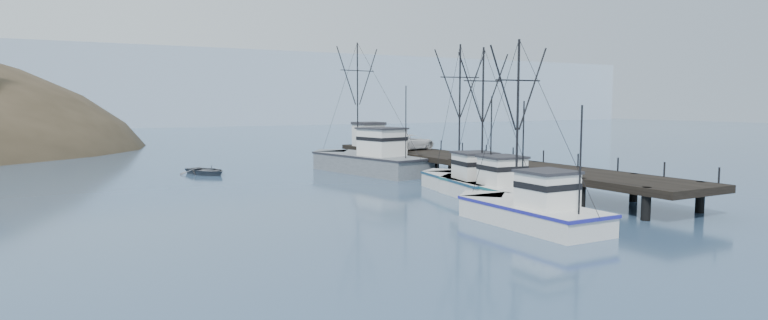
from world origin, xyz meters
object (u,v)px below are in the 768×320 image
trawler_mid (527,211)px  pier_shed (368,134)px  work_vessel (367,160)px  pickup_truck (410,142)px  trawler_near (489,188)px  motorboat (206,175)px  pier (475,162)px  trawler_far (465,182)px

trawler_mid → pier_shed: trawler_mid is taller
work_vessel → pickup_truck: (5.58, 0.98, 1.61)m
trawler_near → work_vessel: size_ratio=0.70×
trawler_near → pickup_truck: 21.03m
pier_shed → motorboat: 19.31m
pier_shed → pier: bearing=-85.2°
pier_shed → motorboat: bearing=-174.4°
pier → pickup_truck: (-0.18, 10.98, 1.14)m
trawler_far → pickup_truck: (5.03, 16.54, 2.01)m
pier_shed → motorboat: (-18.92, -1.87, -3.42)m
work_vessel → trawler_far: bearing=-87.9°
trawler_mid → pier_shed: bearing=77.1°
trawler_far → motorboat: bearing=125.0°
trawler_far → motorboat: trawler_far is taller
pier_shed → motorboat: pier_shed is taller
trawler_near → motorboat: 29.31m
trawler_mid → motorboat: (-10.76, 33.65, -0.82)m
pier → pickup_truck: size_ratio=7.34×
trawler_far → pickup_truck: trawler_far is taller
trawler_far → pickup_truck: 17.40m
trawler_mid → motorboat: 35.34m
motorboat → pier: bearing=-61.2°
pier → trawler_far: bearing=-133.1°
trawler_mid → trawler_far: trawler_far is taller
pier_shed → trawler_near: bearing=-98.8°
trawler_mid → trawler_far: (4.44, 11.96, 0.00)m
pier_shed → work_vessel: bearing=-118.1°
work_vessel → pier_shed: bearing=61.9°
work_vessel → pier_shed: (4.27, 8.00, 2.19)m
motorboat → pickup_truck: bearing=-37.2°
trawler_mid → pickup_truck: (9.47, 28.50, 2.02)m
trawler_mid → pier_shed: 36.54m
pier → trawler_mid: trawler_mid is taller
pier_shed → trawler_far: bearing=-98.9°
pickup_truck → motorboat: pickup_truck is taller
trawler_far → pier_shed: (3.71, 23.56, 2.60)m
pier → trawler_far: (-5.21, -5.56, -0.87)m
trawler_mid → trawler_far: bearing=69.6°
trawler_mid → pickup_truck: bearing=71.6°
trawler_far → pickup_truck: size_ratio=1.99×
pier → trawler_near: bearing=-121.8°
trawler_near → trawler_far: size_ratio=0.95×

